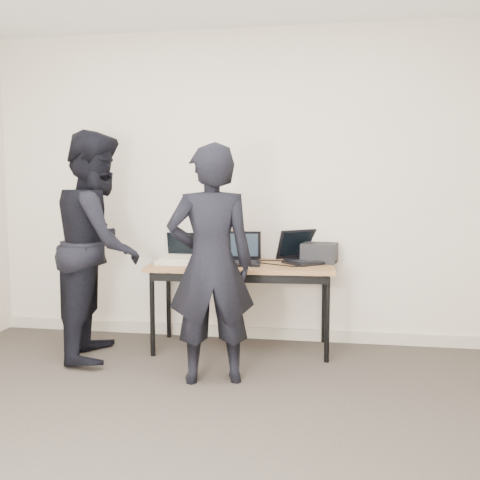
% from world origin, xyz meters
% --- Properties ---
extents(room, '(4.60, 4.60, 2.80)m').
position_xyz_m(room, '(0.00, 0.00, 1.35)').
color(room, '#3A332C').
rests_on(room, ground).
extents(desk, '(1.53, 0.73, 0.72)m').
position_xyz_m(desk, '(0.06, 1.90, 0.66)').
color(desk, brown).
rests_on(desk, ground).
extents(laptop_beige, '(0.33, 0.32, 0.27)m').
position_xyz_m(laptop_beige, '(-0.45, 1.88, 0.77)').
color(laptop_beige, '#B6AC92').
rests_on(laptop_beige, desk).
extents(laptop_center, '(0.37, 0.36, 0.26)m').
position_xyz_m(laptop_center, '(0.05, 1.92, 0.78)').
color(laptop_center, black).
rests_on(laptop_center, desk).
extents(laptop_right, '(0.51, 0.51, 0.27)m').
position_xyz_m(laptop_right, '(0.57, 2.08, 0.78)').
color(laptop_right, black).
rests_on(laptop_right, desk).
extents(leather_satchel, '(0.38, 0.23, 0.25)m').
position_xyz_m(leather_satchel, '(-0.11, 2.13, 0.85)').
color(leather_satchel, '#5A2D17').
rests_on(leather_satchel, desk).
extents(tissue, '(0.14, 0.12, 0.08)m').
position_xyz_m(tissue, '(-0.09, 2.14, 1.00)').
color(tissue, white).
rests_on(tissue, leather_satchel).
extents(equipment_box, '(0.32, 0.28, 0.16)m').
position_xyz_m(equipment_box, '(0.69, 2.10, 0.80)').
color(equipment_box, black).
rests_on(equipment_box, desk).
extents(power_brick, '(0.09, 0.06, 0.03)m').
position_xyz_m(power_brick, '(-0.16, 1.74, 0.74)').
color(power_brick, black).
rests_on(power_brick, desk).
extents(cables, '(1.16, 0.42, 0.01)m').
position_xyz_m(cables, '(0.11, 1.90, 0.72)').
color(cables, silver).
rests_on(cables, desk).
extents(person_typist, '(0.69, 0.55, 1.65)m').
position_xyz_m(person_typist, '(-0.03, 1.16, 0.82)').
color(person_typist, black).
rests_on(person_typist, ground).
extents(person_observer, '(0.85, 0.99, 1.79)m').
position_xyz_m(person_observer, '(-1.04, 1.59, 0.89)').
color(person_observer, black).
rests_on(person_observer, ground).
extents(baseboard, '(4.50, 0.03, 0.10)m').
position_xyz_m(baseboard, '(0.00, 2.23, 0.05)').
color(baseboard, '#B1AA92').
rests_on(baseboard, ground).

